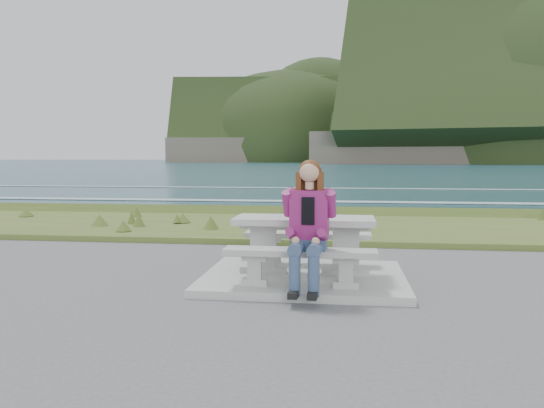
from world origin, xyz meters
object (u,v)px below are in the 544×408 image
at_px(picnic_table, 304,230).
at_px(seated_woman, 308,243).
at_px(bench_seaward, 308,239).
at_px(bench_landward, 300,258).

height_order(picnic_table, seated_woman, seated_woman).
bearing_deg(picnic_table, bench_seaward, 90.00).
bearing_deg(picnic_table, seated_woman, -83.34).
xyz_separation_m(bench_landward, seated_woman, (0.10, -0.14, 0.20)).
height_order(bench_landward, bench_seaward, same).
bearing_deg(bench_seaward, bench_landward, -90.00).
relative_size(picnic_table, bench_seaward, 1.00).
bearing_deg(seated_woman, bench_seaward, 97.33).
bearing_deg(bench_landward, bench_seaward, 90.00).
height_order(bench_landward, seated_woman, seated_woman).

